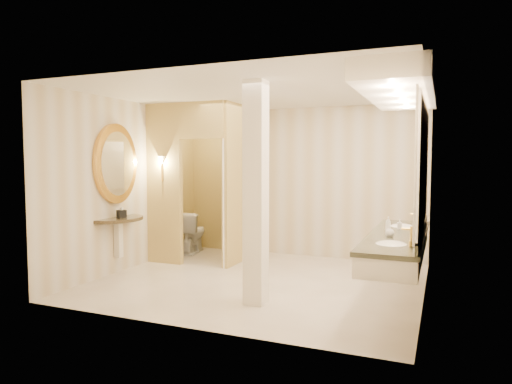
% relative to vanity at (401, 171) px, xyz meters
% --- Properties ---
extents(floor, '(4.50, 4.50, 0.00)m').
position_rel_vanity_xyz_m(floor, '(-1.98, 0.40, -1.63)').
color(floor, silver).
rests_on(floor, ground).
extents(ceiling, '(4.50, 4.50, 0.00)m').
position_rel_vanity_xyz_m(ceiling, '(-1.98, 0.40, 1.07)').
color(ceiling, silver).
rests_on(ceiling, wall_back).
extents(wall_back, '(4.50, 0.02, 2.70)m').
position_rel_vanity_xyz_m(wall_back, '(-1.98, 2.40, -0.28)').
color(wall_back, beige).
rests_on(wall_back, floor).
extents(wall_front, '(4.50, 0.02, 2.70)m').
position_rel_vanity_xyz_m(wall_front, '(-1.98, -1.60, -0.28)').
color(wall_front, beige).
rests_on(wall_front, floor).
extents(wall_left, '(0.02, 4.00, 2.70)m').
position_rel_vanity_xyz_m(wall_left, '(-4.23, 0.40, -0.28)').
color(wall_left, beige).
rests_on(wall_left, floor).
extents(wall_right, '(0.02, 4.00, 2.70)m').
position_rel_vanity_xyz_m(wall_right, '(0.27, 0.40, -0.28)').
color(wall_right, beige).
rests_on(wall_right, floor).
extents(toilet_closet, '(1.50, 1.55, 2.70)m').
position_rel_vanity_xyz_m(toilet_closet, '(-3.10, 1.37, -0.24)').
color(toilet_closet, tan).
rests_on(toilet_closet, floor).
extents(wall_sconce, '(0.14, 0.14, 0.42)m').
position_rel_vanity_xyz_m(wall_sconce, '(-3.90, 0.83, 0.10)').
color(wall_sconce, gold).
rests_on(wall_sconce, toilet_closet).
extents(vanity, '(0.75, 2.77, 2.09)m').
position_rel_vanity_xyz_m(vanity, '(0.00, 0.00, 0.00)').
color(vanity, white).
rests_on(vanity, floor).
extents(console_shelf, '(0.94, 0.94, 1.92)m').
position_rel_vanity_xyz_m(console_shelf, '(-4.19, 0.01, -0.29)').
color(console_shelf, black).
rests_on(console_shelf, floor).
extents(pillar, '(0.25, 0.25, 2.70)m').
position_rel_vanity_xyz_m(pillar, '(-1.63, -0.56, -0.28)').
color(pillar, white).
rests_on(pillar, floor).
extents(tissue_box, '(0.15, 0.15, 0.12)m').
position_rel_vanity_xyz_m(tissue_box, '(-4.09, 0.00, -0.70)').
color(tissue_box, black).
rests_on(tissue_box, console_shelf).
extents(toilet, '(0.56, 0.83, 0.78)m').
position_rel_vanity_xyz_m(toilet, '(-3.93, 1.82, -1.24)').
color(toilet, white).
rests_on(toilet, floor).
extents(soap_bottle_a, '(0.06, 0.06, 0.13)m').
position_rel_vanity_xyz_m(soap_bottle_a, '(-0.04, 0.39, -0.69)').
color(soap_bottle_a, beige).
rests_on(soap_bottle_a, vanity).
extents(soap_bottle_b, '(0.13, 0.13, 0.13)m').
position_rel_vanity_xyz_m(soap_bottle_b, '(-0.09, -0.24, -0.69)').
color(soap_bottle_b, silver).
rests_on(soap_bottle_b, vanity).
extents(soap_bottle_c, '(0.07, 0.07, 0.18)m').
position_rel_vanity_xyz_m(soap_bottle_c, '(-0.15, 0.16, -0.66)').
color(soap_bottle_c, '#C6B28C').
rests_on(soap_bottle_c, vanity).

